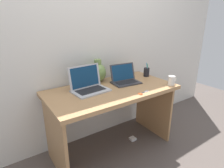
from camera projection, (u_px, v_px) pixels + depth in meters
The scene contains 10 objects.
ground_plane at pixel (112, 147), 2.22m from camera, with size 6.00×6.00×0.00m, color #564C47.
back_wall at pixel (93, 41), 2.13m from camera, with size 4.40×0.04×2.40m, color silver.
desk at pixel (112, 103), 2.03m from camera, with size 1.37×0.70×0.75m.
laptop_left at pixel (88, 84), 1.91m from camera, with size 0.38×0.28×0.25m.
laptop_right at pixel (124, 78), 2.14m from camera, with size 0.33×0.24×0.21m.
green_vase at pixel (98, 72), 2.16m from camera, with size 0.19×0.19×0.26m.
coffee_mug at pixel (172, 81), 2.06m from camera, with size 0.11×0.07×0.10m.
pen_cup at pixel (146, 72), 2.37m from camera, with size 0.07×0.07×0.18m.
scissors at pixel (142, 93), 1.84m from camera, with size 0.15×0.07×0.01m.
power_brick at pixel (133, 139), 2.36m from camera, with size 0.07×0.07×0.03m, color white.
Camera 1 is at (-1.04, -1.53, 1.45)m, focal length 30.02 mm.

